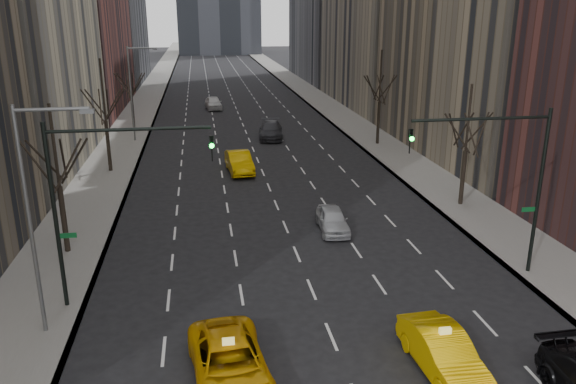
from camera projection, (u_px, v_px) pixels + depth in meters
name	position (u px, v px, depth m)	size (l,w,h in m)	color
sidewalk_left	(146.00, 102.00, 78.63)	(4.50, 320.00, 0.15)	slate
sidewalk_right	(317.00, 98.00, 82.25)	(4.50, 320.00, 0.15)	slate
tree_lw_b	(60.00, 187.00, 28.66)	(3.36, 3.50, 7.82)	black
tree_lw_c	(106.00, 122.00, 43.61)	(3.36, 3.50, 8.74)	black
tree_lw_d	(131.00, 96.00, 60.68)	(3.36, 3.50, 7.36)	black
tree_rw_b	(465.00, 151.00, 35.97)	(3.36, 3.50, 7.82)	black
tree_rw_c	(379.00, 103.00, 52.79)	(3.36, 3.50, 8.74)	black
traffic_mast_left	(95.00, 185.00, 22.90)	(6.69, 0.39, 8.00)	black
traffic_mast_right	(509.00, 167.00, 25.59)	(6.69, 0.39, 8.00)	black
streetlight_near	(37.00, 200.00, 20.73)	(2.83, 0.22, 9.00)	slate
streetlight_far	(134.00, 84.00, 53.63)	(2.83, 0.22, 9.00)	slate
taxi_suv	(230.00, 364.00, 19.20)	(2.52, 5.47, 1.52)	#D59304
taxi_sedan	(443.00, 353.00, 19.81)	(1.63, 4.67, 1.54)	#F3B805
silver_sedan_ahead	(333.00, 220.00, 32.69)	(1.61, 4.01, 1.37)	#AEB1B6
far_taxi	(239.00, 162.00, 44.59)	(1.75, 5.02, 1.65)	#DAA304
far_suv_grey	(271.00, 130.00, 56.59)	(2.31, 5.67, 1.65)	#2A2A2F
far_car_white	(213.00, 103.00, 73.47)	(1.95, 4.85, 1.65)	silver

